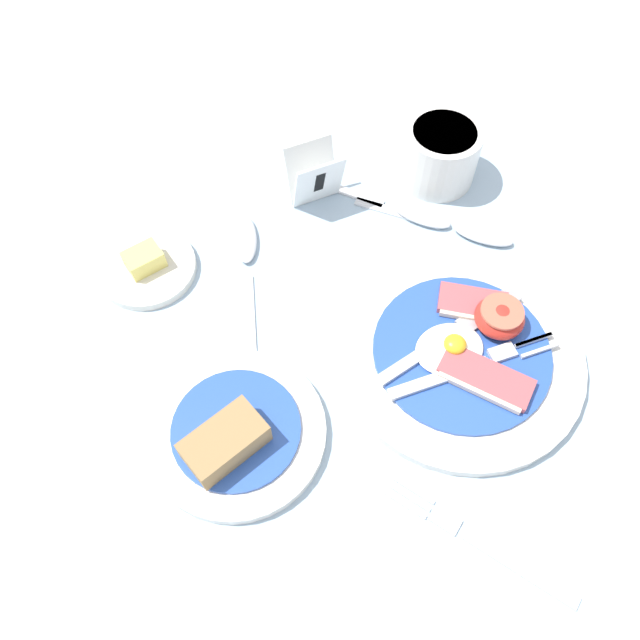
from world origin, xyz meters
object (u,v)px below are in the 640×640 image
at_px(sugar_cup, 440,153).
at_px(teaspoon_near_cup, 246,258).
at_px(bread_plate, 235,433).
at_px(fork_on_cloth, 483,543).
at_px(number_card, 315,176).
at_px(teaspoon_by_saucer, 460,229).
at_px(butter_dish, 147,266).
at_px(teaspoon_stray, 401,209).
at_px(breakfast_plate, 464,351).

relative_size(sugar_cup, teaspoon_near_cup, 0.49).
relative_size(bread_plate, fork_on_cloth, 1.06).
height_order(number_card, teaspoon_by_saucer, number_card).
bearing_deg(sugar_cup, butter_dish, -179.92).
bearing_deg(bread_plate, butter_dish, 96.49).
bearing_deg(bread_plate, number_card, 53.05).
bearing_deg(teaspoon_stray, sugar_cup, 76.57).
xyz_separation_m(sugar_cup, teaspoon_near_cup, (-0.26, -0.03, -0.03)).
height_order(bread_plate, number_card, number_card).
xyz_separation_m(teaspoon_near_cup, fork_on_cloth, (0.09, -0.38, -0.00)).
height_order(breakfast_plate, sugar_cup, sugar_cup).
distance_m(sugar_cup, teaspoon_near_cup, 0.27).
xyz_separation_m(butter_dish, fork_on_cloth, (0.19, -0.41, -0.01)).
height_order(bread_plate, teaspoon_by_saucer, bread_plate).
bearing_deg(fork_on_cloth, bread_plate, 9.84).
height_order(breakfast_plate, bread_plate, bread_plate).
bearing_deg(teaspoon_by_saucer, butter_dish, -150.16).
bearing_deg(butter_dish, breakfast_plate, -40.77).
bearing_deg(number_card, fork_on_cloth, -93.65).
xyz_separation_m(teaspoon_by_saucer, teaspoon_near_cup, (-0.25, 0.06, 0.00)).
bearing_deg(number_card, bread_plate, -127.68).
height_order(bread_plate, teaspoon_near_cup, bread_plate).
bearing_deg(fork_on_cloth, breakfast_plate, -57.90).
height_order(breakfast_plate, butter_dish, breakfast_plate).
distance_m(sugar_cup, butter_dish, 0.37).
bearing_deg(teaspoon_stray, breakfast_plate, -49.96).
relative_size(teaspoon_near_cup, fork_on_cloth, 1.16).
bearing_deg(bread_plate, breakfast_plate, -1.79).
xyz_separation_m(breakfast_plate, teaspoon_stray, (0.03, 0.20, -0.01)).
bearing_deg(fork_on_cloth, sugar_cup, -56.62).
distance_m(number_card, teaspoon_stray, 0.11).
bearing_deg(breakfast_plate, sugar_cup, 67.65).
distance_m(butter_dish, teaspoon_near_cup, 0.11).
relative_size(breakfast_plate, teaspoon_by_saucer, 1.67).
distance_m(teaspoon_by_saucer, teaspoon_stray, 0.07).
xyz_separation_m(bread_plate, fork_on_cloth, (0.17, -0.18, -0.01)).
bearing_deg(fork_on_cloth, teaspoon_stray, -49.61).
relative_size(breakfast_plate, teaspoon_near_cup, 1.34).
bearing_deg(butter_dish, number_card, 6.76).
height_order(butter_dish, teaspoon_by_saucer, butter_dish).
bearing_deg(breakfast_plate, teaspoon_near_cup, 129.00).
distance_m(butter_dish, teaspoon_by_saucer, 0.37).
xyz_separation_m(bread_plate, teaspoon_by_saucer, (0.33, 0.14, -0.01)).
bearing_deg(teaspoon_by_saucer, sugar_cup, 123.65).
distance_m(sugar_cup, teaspoon_by_saucer, 0.10).
bearing_deg(teaspoon_stray, butter_dish, -137.97).
height_order(butter_dish, fork_on_cloth, butter_dish).
distance_m(breakfast_plate, teaspoon_by_saucer, 0.17).
relative_size(butter_dish, teaspoon_by_saucer, 0.72).
height_order(breakfast_plate, teaspoon_near_cup, breakfast_plate).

